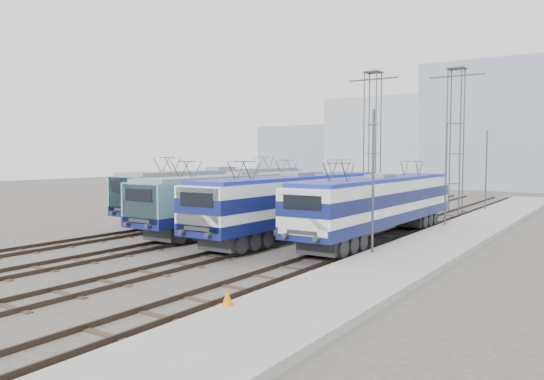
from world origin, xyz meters
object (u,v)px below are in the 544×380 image
(catenary_tower_east, at_px, (455,134))
(mast_rear, at_px, (486,172))
(locomotive_far_right, at_px, (379,201))
(locomotive_center_left, at_px, (241,196))
(locomotive_far_left, at_px, (219,190))
(catenary_tower_west, at_px, (372,135))
(mast_front, at_px, (373,185))
(mast_mid, at_px, (446,176))
(locomotive_center_right, at_px, (296,199))
(safety_cone, at_px, (227,298))

(catenary_tower_east, relative_size, mast_rear, 1.71)
(locomotive_far_right, bearing_deg, locomotive_center_left, -172.88)
(locomotive_far_left, bearing_deg, locomotive_far_right, -8.89)
(mast_rear, bearing_deg, catenary_tower_west, -155.06)
(mast_front, distance_m, mast_mid, 12.00)
(locomotive_far_right, distance_m, catenary_tower_east, 17.31)
(locomotive_far_right, distance_m, mast_mid, 7.10)
(mast_front, relative_size, mast_rear, 1.00)
(locomotive_far_left, relative_size, locomotive_far_right, 1.06)
(locomotive_center_right, distance_m, safety_cone, 15.77)
(locomotive_center_left, relative_size, locomotive_center_right, 0.99)
(locomotive_center_left, relative_size, safety_cone, 35.55)
(locomotive_center_right, distance_m, mast_mid, 10.59)
(locomotive_far_left, distance_m, mast_rear, 22.66)
(mast_front, height_order, safety_cone, mast_front)
(mast_mid, height_order, safety_cone, mast_mid)
(locomotive_far_left, distance_m, locomotive_far_right, 13.66)
(locomotive_far_right, bearing_deg, locomotive_center_right, -159.90)
(catenary_tower_west, xyz_separation_m, mast_rear, (8.60, 4.00, -3.14))
(mast_mid, bearing_deg, locomotive_far_left, -163.23)
(locomotive_far_left, distance_m, safety_cone, 23.76)
(catenary_tower_east, bearing_deg, catenary_tower_west, -162.90)
(mast_front, xyz_separation_m, mast_rear, (0.00, 24.00, 0.00))
(safety_cone, bearing_deg, mast_front, 89.47)
(mast_rear, bearing_deg, mast_front, -90.00)
(catenary_tower_west, xyz_separation_m, mast_front, (8.60, -20.00, -3.14))
(mast_front, distance_m, safety_cone, 11.16)
(locomotive_far_right, relative_size, catenary_tower_west, 1.47)
(locomotive_far_right, relative_size, safety_cone, 35.30)
(mast_front, bearing_deg, catenary_tower_west, 113.27)
(catenary_tower_west, bearing_deg, mast_front, -66.73)
(locomotive_center_right, distance_m, mast_rear, 21.39)
(mast_mid, bearing_deg, safety_cone, -90.25)
(locomotive_center_left, xyz_separation_m, catenary_tower_east, (8.75, 17.86, 4.43))
(locomotive_far_left, height_order, catenary_tower_east, catenary_tower_east)
(catenary_tower_west, distance_m, catenary_tower_east, 6.80)
(mast_rear, bearing_deg, safety_cone, -90.16)
(locomotive_far_right, distance_m, mast_front, 5.72)
(locomotive_far_right, xyz_separation_m, safety_cone, (1.75, -16.02, -1.70))
(locomotive_far_left, xyz_separation_m, locomotive_center_right, (9.00, -3.76, -0.02))
(locomotive_center_right, bearing_deg, locomotive_far_left, 157.33)
(locomotive_center_left, height_order, mast_front, mast_front)
(locomotive_far_right, xyz_separation_m, mast_mid, (1.85, 6.74, 1.25))
(catenary_tower_west, bearing_deg, locomotive_far_left, -118.13)
(locomotive_center_right, height_order, catenary_tower_west, catenary_tower_west)
(catenary_tower_west, xyz_separation_m, safety_cone, (8.50, -30.76, -6.09))
(locomotive_far_right, bearing_deg, catenary_tower_west, 114.61)
(mast_front, distance_m, mast_rear, 24.00)
(mast_front, bearing_deg, mast_mid, 90.00)
(mast_mid, distance_m, mast_rear, 12.00)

